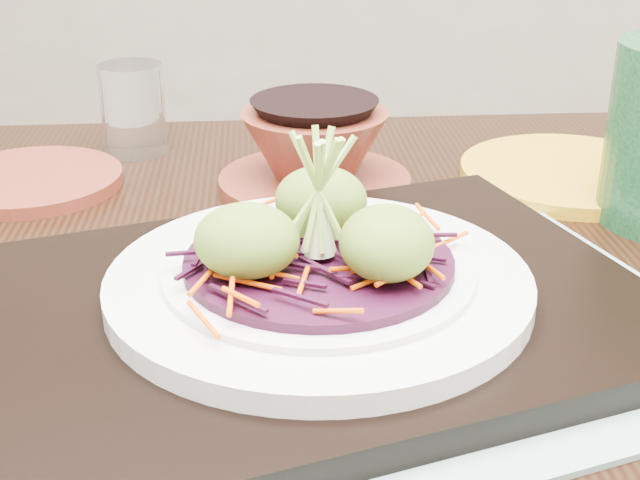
{
  "coord_description": "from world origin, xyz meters",
  "views": [
    {
      "loc": [
        0.08,
        -0.51,
        1.12
      ],
      "look_at": [
        0.06,
        0.02,
        0.87
      ],
      "focal_mm": 50.0,
      "sensor_mm": 36.0,
      "label": 1
    }
  ],
  "objects_px": {
    "dining_table": "(315,425)",
    "serving_tray": "(319,307)",
    "terracotta_bowl_set": "(315,156)",
    "water_glass": "(133,109)",
    "yellow_plate": "(571,173)",
    "white_plate": "(319,281)",
    "terracotta_side_plate": "(31,181)"
  },
  "relations": [
    {
      "from": "dining_table",
      "to": "yellow_plate",
      "type": "relative_size",
      "value": 6.75
    },
    {
      "from": "serving_tray",
      "to": "yellow_plate",
      "type": "xyz_separation_m",
      "value": [
        0.23,
        0.29,
        -0.01
      ]
    },
    {
      "from": "terracotta_bowl_set",
      "to": "serving_tray",
      "type": "bearing_deg",
      "value": -86.71
    },
    {
      "from": "water_glass",
      "to": "terracotta_bowl_set",
      "type": "bearing_deg",
      "value": -28.07
    },
    {
      "from": "serving_tray",
      "to": "white_plate",
      "type": "distance_m",
      "value": 0.02
    },
    {
      "from": "white_plate",
      "to": "terracotta_side_plate",
      "type": "bearing_deg",
      "value": 138.49
    },
    {
      "from": "terracotta_bowl_set",
      "to": "terracotta_side_plate",
      "type": "bearing_deg",
      "value": -179.41
    },
    {
      "from": "serving_tray",
      "to": "water_glass",
      "type": "relative_size",
      "value": 4.69
    },
    {
      "from": "serving_tray",
      "to": "water_glass",
      "type": "xyz_separation_m",
      "value": [
        -0.2,
        0.35,
        0.03
      ]
    },
    {
      "from": "water_glass",
      "to": "terracotta_bowl_set",
      "type": "height_order",
      "value": "water_glass"
    },
    {
      "from": "yellow_plate",
      "to": "water_glass",
      "type": "bearing_deg",
      "value": 171.52
    },
    {
      "from": "dining_table",
      "to": "terracotta_side_plate",
      "type": "distance_m",
      "value": 0.36
    },
    {
      "from": "serving_tray",
      "to": "terracotta_bowl_set",
      "type": "xyz_separation_m",
      "value": [
        -0.01,
        0.25,
        0.02
      ]
    },
    {
      "from": "serving_tray",
      "to": "water_glass",
      "type": "height_order",
      "value": "water_glass"
    },
    {
      "from": "water_glass",
      "to": "yellow_plate",
      "type": "relative_size",
      "value": 0.44
    },
    {
      "from": "serving_tray",
      "to": "water_glass",
      "type": "distance_m",
      "value": 0.41
    },
    {
      "from": "dining_table",
      "to": "serving_tray",
      "type": "distance_m",
      "value": 0.13
    },
    {
      "from": "dining_table",
      "to": "serving_tray",
      "type": "xyz_separation_m",
      "value": [
        0.0,
        -0.04,
        0.12
      ]
    },
    {
      "from": "white_plate",
      "to": "terracotta_side_plate",
      "type": "xyz_separation_m",
      "value": [
        -0.28,
        0.25,
        -0.03
      ]
    },
    {
      "from": "terracotta_side_plate",
      "to": "yellow_plate",
      "type": "height_order",
      "value": "same"
    },
    {
      "from": "white_plate",
      "to": "terracotta_bowl_set",
      "type": "relative_size",
      "value": 1.25
    },
    {
      "from": "white_plate",
      "to": "terracotta_bowl_set",
      "type": "distance_m",
      "value": 0.25
    },
    {
      "from": "water_glass",
      "to": "terracotta_side_plate",
      "type": "bearing_deg",
      "value": -126.11
    },
    {
      "from": "terracotta_side_plate",
      "to": "water_glass",
      "type": "distance_m",
      "value": 0.13
    },
    {
      "from": "dining_table",
      "to": "terracotta_bowl_set",
      "type": "bearing_deg",
      "value": 85.89
    },
    {
      "from": "water_glass",
      "to": "serving_tray",
      "type": "bearing_deg",
      "value": -59.86
    },
    {
      "from": "water_glass",
      "to": "terracotta_bowl_set",
      "type": "xyz_separation_m",
      "value": [
        0.19,
        -0.1,
        -0.01
      ]
    },
    {
      "from": "serving_tray",
      "to": "yellow_plate",
      "type": "height_order",
      "value": "serving_tray"
    },
    {
      "from": "water_glass",
      "to": "terracotta_bowl_set",
      "type": "distance_m",
      "value": 0.21
    },
    {
      "from": "terracotta_bowl_set",
      "to": "yellow_plate",
      "type": "relative_size",
      "value": 1.07
    },
    {
      "from": "dining_table",
      "to": "terracotta_bowl_set",
      "type": "relative_size",
      "value": 6.34
    },
    {
      "from": "terracotta_bowl_set",
      "to": "water_glass",
      "type": "bearing_deg",
      "value": 151.93
    }
  ]
}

